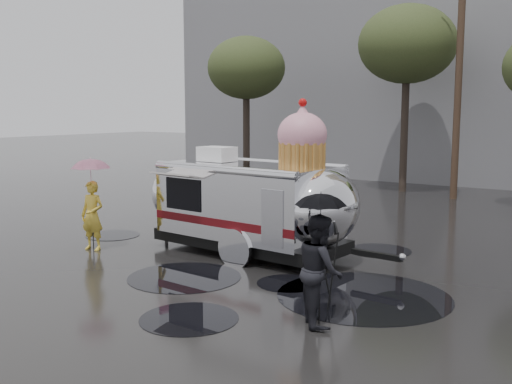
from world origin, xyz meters
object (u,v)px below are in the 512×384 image
Objects in this scene: person_left at (92,216)px; tripod at (322,260)px; person_right at (320,270)px; airstream_trailer at (252,199)px.

person_left is 7.03m from tripod.
person_left is 7.57m from person_right.
person_left is 1.22× the size of tripod.
person_right is at bearing -55.96° from tripod.
person_right is at bearing -21.88° from person_left.
tripod is at bearing -33.33° from airstream_trailer.
person_right is 1.29× the size of tripod.
person_left is (-3.68, -1.92, -0.49)m from airstream_trailer.
airstream_trailer is at bearing 17.78° from person_left.
tripod is (3.32, -2.62, -0.52)m from airstream_trailer.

